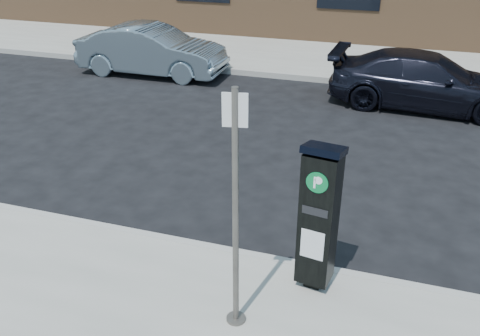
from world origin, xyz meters
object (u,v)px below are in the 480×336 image
at_px(parking_kiosk, 319,217).
at_px(sign_pole, 236,218).
at_px(car_silver, 152,50).
at_px(car_dark, 425,81).

height_order(parking_kiosk, sign_pole, sign_pole).
height_order(sign_pole, car_silver, sign_pole).
distance_m(sign_pole, car_silver, 10.04).
xyz_separation_m(sign_pole, car_dark, (1.91, 8.04, -0.82)).
distance_m(parking_kiosk, sign_pole, 1.15).
xyz_separation_m(car_silver, car_dark, (7.15, -0.49, -0.05)).
relative_size(parking_kiosk, sign_pole, 0.70).
relative_size(sign_pole, car_silver, 0.64).
distance_m(sign_pole, car_dark, 8.31).
distance_m(car_silver, car_dark, 7.17).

